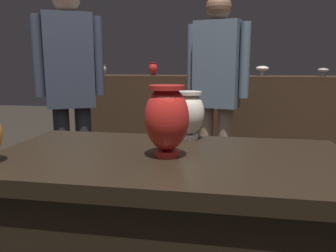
{
  "coord_description": "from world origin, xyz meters",
  "views": [
    {
      "loc": [
        0.18,
        -1.07,
        1.1
      ],
      "look_at": [
        -0.0,
        -0.01,
        0.9
      ],
      "focal_mm": 35.54,
      "sensor_mm": 36.0,
      "label": 1
    }
  ],
  "objects_px": {
    "vase_tall_behind": "(189,113)",
    "visitor_near_left": "(70,85)",
    "shelf_vase_right": "(262,69)",
    "shelf_vase_far_right": "(323,70)",
    "shelf_vase_left": "(153,68)",
    "vase_centerpiece": "(167,118)",
    "shelf_vase_far_left": "(102,69)",
    "visitor_center_back": "(217,87)"
  },
  "relations": [
    {
      "from": "vase_centerpiece",
      "to": "shelf_vase_right",
      "type": "relative_size",
      "value": 1.92
    },
    {
      "from": "vase_tall_behind",
      "to": "shelf_vase_far_left",
      "type": "relative_size",
      "value": 1.82
    },
    {
      "from": "vase_tall_behind",
      "to": "visitor_near_left",
      "type": "xyz_separation_m",
      "value": [
        -0.92,
        0.85,
        0.05
      ]
    },
    {
      "from": "shelf_vase_far_left",
      "to": "visitor_near_left",
      "type": "distance_m",
      "value": 1.05
    },
    {
      "from": "vase_tall_behind",
      "to": "shelf_vase_far_left",
      "type": "bearing_deg",
      "value": 119.71
    },
    {
      "from": "shelf_vase_right",
      "to": "vase_tall_behind",
      "type": "bearing_deg",
      "value": -103.56
    },
    {
      "from": "vase_tall_behind",
      "to": "visitor_near_left",
      "type": "relative_size",
      "value": 0.12
    },
    {
      "from": "shelf_vase_right",
      "to": "shelf_vase_left",
      "type": "bearing_deg",
      "value": -173.66
    },
    {
      "from": "vase_centerpiece",
      "to": "visitor_near_left",
      "type": "xyz_separation_m",
      "value": [
        -0.88,
        1.12,
        0.03
      ]
    },
    {
      "from": "shelf_vase_right",
      "to": "shelf_vase_left",
      "type": "xyz_separation_m",
      "value": [
        -1.04,
        -0.12,
        0.0
      ]
    },
    {
      "from": "shelf_vase_far_left",
      "to": "shelf_vase_far_right",
      "type": "distance_m",
      "value": 2.08
    },
    {
      "from": "vase_tall_behind",
      "to": "shelf_vase_right",
      "type": "distance_m",
      "value": 2.06
    },
    {
      "from": "vase_tall_behind",
      "to": "shelf_vase_far_right",
      "type": "bearing_deg",
      "value": 62.23
    },
    {
      "from": "vase_tall_behind",
      "to": "visitor_center_back",
      "type": "height_order",
      "value": "visitor_center_back"
    },
    {
      "from": "shelf_vase_far_right",
      "to": "visitor_center_back",
      "type": "xyz_separation_m",
      "value": [
        -0.93,
        -0.73,
        -0.11
      ]
    },
    {
      "from": "vase_tall_behind",
      "to": "shelf_vase_far_right",
      "type": "height_order",
      "value": "shelf_vase_far_right"
    },
    {
      "from": "shelf_vase_right",
      "to": "visitor_center_back",
      "type": "height_order",
      "value": "visitor_center_back"
    },
    {
      "from": "visitor_center_back",
      "to": "vase_tall_behind",
      "type": "bearing_deg",
      "value": 101.95
    },
    {
      "from": "shelf_vase_far_left",
      "to": "shelf_vase_left",
      "type": "xyz_separation_m",
      "value": [
        0.52,
        -0.0,
        0.01
      ]
    },
    {
      "from": "visitor_center_back",
      "to": "vase_centerpiece",
      "type": "bearing_deg",
      "value": 100.96
    },
    {
      "from": "shelf_vase_far_right",
      "to": "visitor_center_back",
      "type": "distance_m",
      "value": 1.18
    },
    {
      "from": "shelf_vase_far_right",
      "to": "shelf_vase_right",
      "type": "bearing_deg",
      "value": 169.42
    },
    {
      "from": "vase_centerpiece",
      "to": "shelf_vase_right",
      "type": "bearing_deg",
      "value": 76.98
    },
    {
      "from": "shelf_vase_right",
      "to": "visitor_near_left",
      "type": "bearing_deg",
      "value": -140.75
    },
    {
      "from": "visitor_near_left",
      "to": "shelf_vase_far_left",
      "type": "bearing_deg",
      "value": -109.56
    },
    {
      "from": "shelf_vase_far_right",
      "to": "shelf_vase_left",
      "type": "bearing_deg",
      "value": -179.32
    },
    {
      "from": "shelf_vase_right",
      "to": "shelf_vase_far_right",
      "type": "bearing_deg",
      "value": -10.58
    },
    {
      "from": "vase_tall_behind",
      "to": "shelf_vase_left",
      "type": "relative_size",
      "value": 1.53
    },
    {
      "from": "vase_centerpiece",
      "to": "vase_tall_behind",
      "type": "height_order",
      "value": "vase_centerpiece"
    },
    {
      "from": "vase_centerpiece",
      "to": "visitor_center_back",
      "type": "xyz_separation_m",
      "value": [
        0.12,
        1.44,
        0.0
      ]
    },
    {
      "from": "visitor_center_back",
      "to": "shelf_vase_right",
      "type": "bearing_deg",
      "value": -100.51
    },
    {
      "from": "shelf_vase_right",
      "to": "visitor_center_back",
      "type": "bearing_deg",
      "value": -116.19
    },
    {
      "from": "vase_centerpiece",
      "to": "shelf_vase_far_right",
      "type": "bearing_deg",
      "value": 64.32
    },
    {
      "from": "shelf_vase_right",
      "to": "visitor_near_left",
      "type": "distance_m",
      "value": 1.82
    },
    {
      "from": "shelf_vase_right",
      "to": "shelf_vase_far_left",
      "type": "xyz_separation_m",
      "value": [
        -1.56,
        -0.11,
        -0.01
      ]
    },
    {
      "from": "vase_tall_behind",
      "to": "visitor_center_back",
      "type": "xyz_separation_m",
      "value": [
        0.08,
        1.17,
        0.03
      ]
    },
    {
      "from": "vase_centerpiece",
      "to": "vase_tall_behind",
      "type": "xyz_separation_m",
      "value": [
        0.04,
        0.27,
        -0.02
      ]
    },
    {
      "from": "shelf_vase_right",
      "to": "shelf_vase_left",
      "type": "relative_size",
      "value": 0.96
    },
    {
      "from": "shelf_vase_far_left",
      "to": "visitor_near_left",
      "type": "xyz_separation_m",
      "value": [
        0.16,
        -1.03,
        -0.09
      ]
    },
    {
      "from": "shelf_vase_left",
      "to": "visitor_center_back",
      "type": "height_order",
      "value": "visitor_center_back"
    },
    {
      "from": "vase_tall_behind",
      "to": "shelf_vase_far_left",
      "type": "height_order",
      "value": "shelf_vase_far_left"
    },
    {
      "from": "visitor_near_left",
      "to": "shelf_vase_left",
      "type": "bearing_deg",
      "value": -137.56
    }
  ]
}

